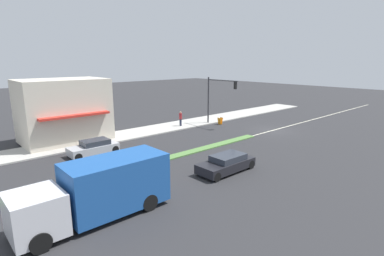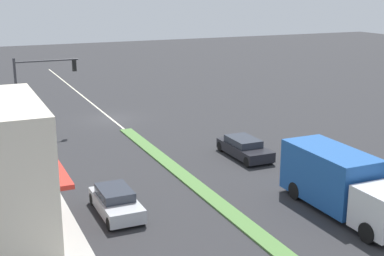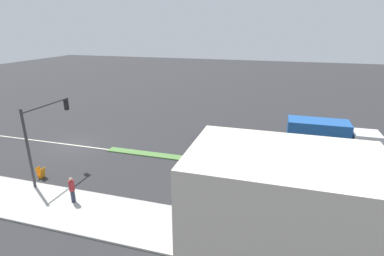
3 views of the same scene
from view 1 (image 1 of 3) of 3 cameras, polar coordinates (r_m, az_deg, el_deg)
name	(u,v)px [view 1 (image 1 of 3)]	position (r m, az deg, el deg)	size (l,w,h in m)	color
ground_plane	(133,168)	(22.45, -11.18, -7.50)	(160.00, 160.00, 0.00)	#2B2B2D
sidewalk_right	(78,144)	(30.04, -20.90, -2.80)	(4.00, 73.00, 0.12)	#B2AFA8
lane_marking_center	(273,130)	(34.78, 15.12, -0.44)	(0.16, 60.00, 0.01)	beige
building_corner_store	(64,110)	(30.95, -23.22, 3.13)	(5.82, 7.68, 5.87)	beige
traffic_signal_main	(217,93)	(35.74, 4.78, 6.65)	(4.59, 0.34, 5.60)	#333338
pedestrian	(181,118)	(35.23, -2.19, 1.86)	(0.34, 0.34, 1.72)	#282D42
warning_aframe_sign	(220,121)	(36.81, 5.39, 1.34)	(0.45, 0.53, 0.84)	orange
delivery_truck	(100,189)	(15.74, -17.12, -11.11)	(2.44, 7.50, 2.87)	silver
sedan_silver	(94,148)	(26.23, -18.22, -3.55)	(1.73, 3.96, 1.25)	#B7BABF
sedan_dark	(226,163)	(21.34, 6.56, -6.72)	(1.84, 4.41, 1.22)	black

